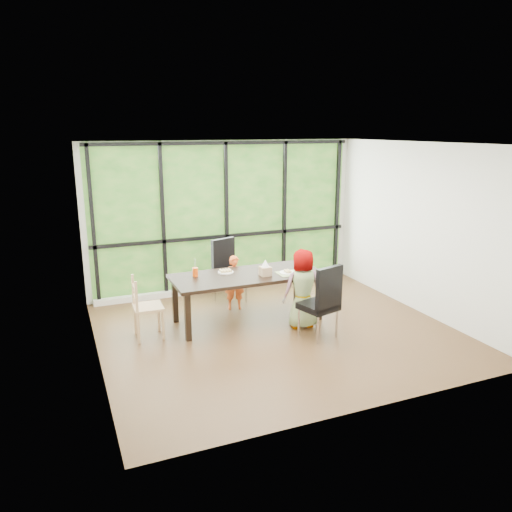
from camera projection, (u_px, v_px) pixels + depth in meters
name	position (u px, v px, depth m)	size (l,w,h in m)	color
ground	(277.00, 332.00, 7.26)	(5.00, 5.00, 0.00)	black
back_wall	(225.00, 216.00, 8.94)	(5.00, 5.00, 0.00)	silver
foliage_backdrop	(226.00, 217.00, 8.92)	(4.80, 0.02, 2.65)	#1E4717
window_mullions	(227.00, 217.00, 8.88)	(4.80, 0.06, 2.65)	black
window_sill	(228.00, 286.00, 9.17)	(4.80, 0.12, 0.10)	silver
dining_table	(248.00, 298.00, 7.59)	(2.29, 0.96, 0.75)	black
chair_window_leather	(230.00, 271.00, 8.38)	(0.46, 0.46, 1.08)	black
chair_interior_leather	(318.00, 301.00, 6.96)	(0.46, 0.46, 1.08)	black
chair_end_beech	(148.00, 307.00, 6.97)	(0.42, 0.40, 0.90)	#A37C54
child_toddler	(235.00, 283.00, 8.08)	(0.33, 0.21, 0.90)	#D85520
child_older	(303.00, 289.00, 7.30)	(0.58, 0.38, 1.19)	gray
placemat	(291.00, 273.00, 7.55)	(0.43, 0.31, 0.01)	tan
plate_far	(226.00, 272.00, 7.57)	(0.24, 0.24, 0.02)	white
plate_near	(288.00, 273.00, 7.55)	(0.25, 0.25, 0.02)	white
orange_cup	(195.00, 272.00, 7.37)	(0.08, 0.08, 0.13)	#F24A0B
green_cup	(310.00, 269.00, 7.56)	(0.08, 0.08, 0.12)	green
white_mug	(309.00, 264.00, 7.91)	(0.07, 0.07, 0.07)	white
tissue_box	(265.00, 271.00, 7.42)	(0.16, 0.16, 0.14)	tan
crepe_rolls_far	(226.00, 271.00, 7.57)	(0.20, 0.12, 0.04)	tan
crepe_rolls_near	(288.00, 271.00, 7.54)	(0.10, 0.12, 0.04)	tan
straw_white	(195.00, 265.00, 7.35)	(0.01, 0.01, 0.20)	white
straw_pink	(310.00, 263.00, 7.54)	(0.01, 0.01, 0.20)	pink
tissue	(265.00, 263.00, 7.39)	(0.12, 0.12, 0.11)	white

